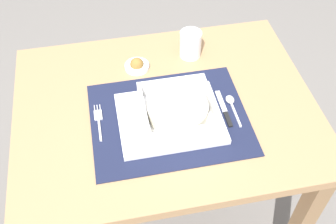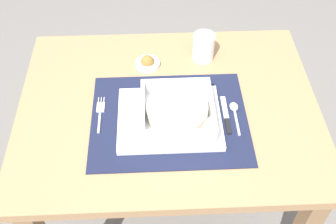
# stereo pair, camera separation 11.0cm
# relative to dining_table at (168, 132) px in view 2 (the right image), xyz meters

# --- Properties ---
(ground_plane) EXTENTS (6.00, 6.00, 0.00)m
(ground_plane) POSITION_rel_dining_table_xyz_m (0.00, 0.00, -0.61)
(ground_plane) COLOR slate
(dining_table) EXTENTS (0.85, 0.66, 0.73)m
(dining_table) POSITION_rel_dining_table_xyz_m (0.00, 0.00, 0.00)
(dining_table) COLOR #A37A51
(dining_table) RESTS_ON ground
(placemat) EXTENTS (0.43, 0.34, 0.00)m
(placemat) POSITION_rel_dining_table_xyz_m (-0.00, -0.05, 0.12)
(placemat) COLOR #191E38
(placemat) RESTS_ON dining_table
(serving_plate) EXTENTS (0.28, 0.22, 0.02)m
(serving_plate) POSITION_rel_dining_table_xyz_m (0.00, -0.06, 0.13)
(serving_plate) COLOR white
(serving_plate) RESTS_ON placemat
(porridge_bowl) EXTENTS (0.19, 0.19, 0.06)m
(porridge_bowl) POSITION_rel_dining_table_xyz_m (0.02, -0.06, 0.16)
(porridge_bowl) COLOR white
(porridge_bowl) RESTS_ON serving_plate
(fork) EXTENTS (0.02, 0.13, 0.00)m
(fork) POSITION_rel_dining_table_xyz_m (-0.19, -0.02, 0.13)
(fork) COLOR silver
(fork) RESTS_ON placemat
(spoon) EXTENTS (0.02, 0.12, 0.01)m
(spoon) POSITION_rel_dining_table_xyz_m (0.18, -0.03, 0.13)
(spoon) COLOR silver
(spoon) RESTS_ON placemat
(butter_knife) EXTENTS (0.01, 0.14, 0.01)m
(butter_knife) POSITION_rel_dining_table_xyz_m (0.16, -0.06, 0.13)
(butter_knife) COLOR black
(butter_knife) RESTS_ON placemat
(drinking_glass) EXTENTS (0.07, 0.07, 0.09)m
(drinking_glass) POSITION_rel_dining_table_xyz_m (0.12, 0.20, 0.16)
(drinking_glass) COLOR white
(drinking_glass) RESTS_ON dining_table
(condiment_saucer) EXTENTS (0.08, 0.08, 0.04)m
(condiment_saucer) POSITION_rel_dining_table_xyz_m (-0.06, 0.17, 0.13)
(condiment_saucer) COLOR white
(condiment_saucer) RESTS_ON dining_table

